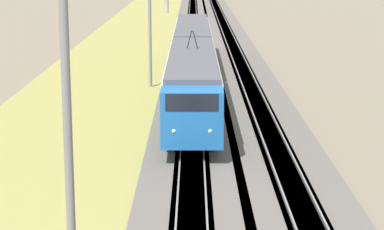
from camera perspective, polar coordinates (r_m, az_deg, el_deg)
ballast_main at (r=61.88m, az=0.04°, el=3.65°), size 240.00×4.40×0.30m
ballast_adjacent at (r=62.01m, az=3.76°, el=3.64°), size 240.00×4.40×0.30m
track_main at (r=61.88m, az=0.04°, el=3.65°), size 240.00×1.57×0.45m
track_adjacent at (r=62.01m, az=3.76°, el=3.65°), size 240.00×1.57×0.45m
grass_verge at (r=62.30m, az=-6.45°, el=3.54°), size 240.00×9.77×0.12m
passenger_train at (r=51.83m, az=0.03°, el=4.34°), size 39.48×2.88×4.87m
catenary_mast_near at (r=18.32m, az=-9.23°, el=-2.44°), size 0.22×2.56×9.26m
catenary_mast_mid at (r=52.56m, az=-3.16°, el=6.96°), size 0.22×2.56×8.85m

